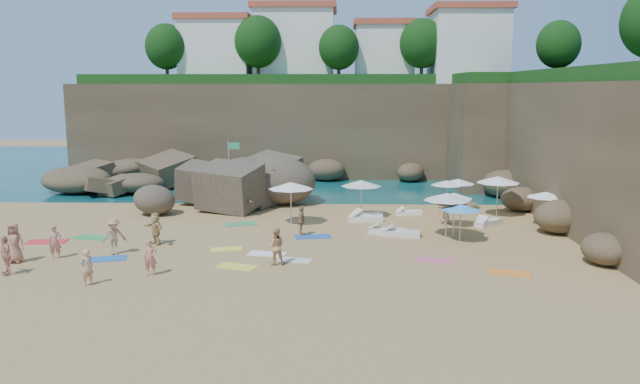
{
  "coord_description": "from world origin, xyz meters",
  "views": [
    {
      "loc": [
        3.02,
        -31.0,
        7.75
      ],
      "look_at": [
        2.0,
        3.0,
        2.0
      ],
      "focal_mm": 35.0,
      "sensor_mm": 36.0,
      "label": 1
    }
  ],
  "objects_px": {
    "person_stand_2": "(236,198)",
    "parasol_2": "(361,183)",
    "rock_outcrop": "(219,209)",
    "person_stand_0": "(55,242)",
    "lounger_0": "(366,216)",
    "person_stand_1": "(276,246)",
    "person_stand_3": "(301,221)",
    "flag_pole": "(231,162)",
    "person_stand_6": "(87,267)",
    "person_stand_5": "(242,203)",
    "person_stand_4": "(445,210)",
    "parasol_0": "(291,186)",
    "parasol_1": "(447,183)"
  },
  "relations": [
    {
      "from": "person_stand_1",
      "to": "person_stand_5",
      "type": "relative_size",
      "value": 1.01
    },
    {
      "from": "person_stand_1",
      "to": "person_stand_6",
      "type": "bearing_deg",
      "value": 17.02
    },
    {
      "from": "parasol_2",
      "to": "person_stand_4",
      "type": "bearing_deg",
      "value": -17.57
    },
    {
      "from": "parasol_2",
      "to": "person_stand_6",
      "type": "distance_m",
      "value": 17.47
    },
    {
      "from": "parasol_2",
      "to": "person_stand_4",
      "type": "distance_m",
      "value": 5.17
    },
    {
      "from": "person_stand_2",
      "to": "person_stand_3",
      "type": "relative_size",
      "value": 1.0
    },
    {
      "from": "parasol_0",
      "to": "person_stand_3",
      "type": "distance_m",
      "value": 3.2
    },
    {
      "from": "parasol_2",
      "to": "person_stand_3",
      "type": "relative_size",
      "value": 1.5
    },
    {
      "from": "person_stand_4",
      "to": "person_stand_6",
      "type": "relative_size",
      "value": 1.07
    },
    {
      "from": "lounger_0",
      "to": "person_stand_1",
      "type": "distance_m",
      "value": 10.9
    },
    {
      "from": "person_stand_2",
      "to": "person_stand_6",
      "type": "relative_size",
      "value": 1.1
    },
    {
      "from": "rock_outcrop",
      "to": "person_stand_4",
      "type": "relative_size",
      "value": 5.09
    },
    {
      "from": "person_stand_1",
      "to": "person_stand_2",
      "type": "relative_size",
      "value": 1.03
    },
    {
      "from": "person_stand_2",
      "to": "person_stand_6",
      "type": "bearing_deg",
      "value": 108.65
    },
    {
      "from": "person_stand_0",
      "to": "person_stand_5",
      "type": "xyz_separation_m",
      "value": [
        7.08,
        9.7,
        0.05
      ]
    },
    {
      "from": "flag_pole",
      "to": "person_stand_0",
      "type": "relative_size",
      "value": 2.65
    },
    {
      "from": "parasol_1",
      "to": "person_stand_3",
      "type": "bearing_deg",
      "value": -141.14
    },
    {
      "from": "person_stand_2",
      "to": "parasol_2",
      "type": "bearing_deg",
      "value": -163.12
    },
    {
      "from": "parasol_2",
      "to": "person_stand_4",
      "type": "height_order",
      "value": "parasol_2"
    },
    {
      "from": "flag_pole",
      "to": "person_stand_0",
      "type": "distance_m",
      "value": 16.3
    },
    {
      "from": "person_stand_2",
      "to": "person_stand_4",
      "type": "bearing_deg",
      "value": -164.33
    },
    {
      "from": "parasol_0",
      "to": "person_stand_5",
      "type": "relative_size",
      "value": 1.57
    },
    {
      "from": "flag_pole",
      "to": "person_stand_6",
      "type": "distance_m",
      "value": 19.31
    },
    {
      "from": "rock_outcrop",
      "to": "person_stand_0",
      "type": "bearing_deg",
      "value": -113.49
    },
    {
      "from": "person_stand_2",
      "to": "person_stand_1",
      "type": "bearing_deg",
      "value": 138.32
    },
    {
      "from": "person_stand_6",
      "to": "rock_outcrop",
      "type": "bearing_deg",
      "value": -145.43
    },
    {
      "from": "person_stand_0",
      "to": "parasol_0",
      "type": "bearing_deg",
      "value": 18.23
    },
    {
      "from": "flag_pole",
      "to": "parasol_1",
      "type": "height_order",
      "value": "flag_pole"
    },
    {
      "from": "person_stand_0",
      "to": "person_stand_4",
      "type": "xyz_separation_m",
      "value": [
        19.03,
        7.97,
        0.01
      ]
    },
    {
      "from": "person_stand_4",
      "to": "person_stand_3",
      "type": "bearing_deg",
      "value": -103.83
    },
    {
      "from": "person_stand_0",
      "to": "flag_pole",
      "type": "bearing_deg",
      "value": 52.17
    },
    {
      "from": "parasol_2",
      "to": "person_stand_2",
      "type": "xyz_separation_m",
      "value": [
        -7.82,
        2.01,
        -1.28
      ]
    },
    {
      "from": "parasol_0",
      "to": "lounger_0",
      "type": "relative_size",
      "value": 1.35
    },
    {
      "from": "parasol_0",
      "to": "person_stand_4",
      "type": "xyz_separation_m",
      "value": [
        8.81,
        0.46,
        -1.46
      ]
    },
    {
      "from": "person_stand_1",
      "to": "person_stand_3",
      "type": "relative_size",
      "value": 1.04
    },
    {
      "from": "person_stand_5",
      "to": "flag_pole",
      "type": "bearing_deg",
      "value": 115.19
    },
    {
      "from": "rock_outcrop",
      "to": "person_stand_4",
      "type": "height_order",
      "value": "rock_outcrop"
    },
    {
      "from": "flag_pole",
      "to": "person_stand_3",
      "type": "relative_size",
      "value": 2.55
    },
    {
      "from": "flag_pole",
      "to": "person_stand_2",
      "type": "distance_m",
      "value": 4.27
    },
    {
      "from": "lounger_0",
      "to": "person_stand_3",
      "type": "xyz_separation_m",
      "value": [
        -3.61,
        -4.5,
        0.65
      ]
    },
    {
      "from": "rock_outcrop",
      "to": "person_stand_0",
      "type": "distance_m",
      "value": 13.08
    },
    {
      "from": "flag_pole",
      "to": "person_stand_1",
      "type": "relative_size",
      "value": 2.46
    },
    {
      "from": "person_stand_2",
      "to": "person_stand_4",
      "type": "relative_size",
      "value": 1.03
    },
    {
      "from": "person_stand_4",
      "to": "person_stand_1",
      "type": "bearing_deg",
      "value": -81.29
    },
    {
      "from": "person_stand_1",
      "to": "parasol_2",
      "type": "bearing_deg",
      "value": -118.46
    },
    {
      "from": "person_stand_5",
      "to": "person_stand_6",
      "type": "distance_m",
      "value": 14.11
    },
    {
      "from": "person_stand_3",
      "to": "lounger_0",
      "type": "bearing_deg",
      "value": -36.9
    },
    {
      "from": "flag_pole",
      "to": "person_stand_1",
      "type": "height_order",
      "value": "flag_pole"
    },
    {
      "from": "parasol_2",
      "to": "person_stand_2",
      "type": "relative_size",
      "value": 1.5
    },
    {
      "from": "parasol_2",
      "to": "person_stand_5",
      "type": "height_order",
      "value": "parasol_2"
    }
  ]
}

